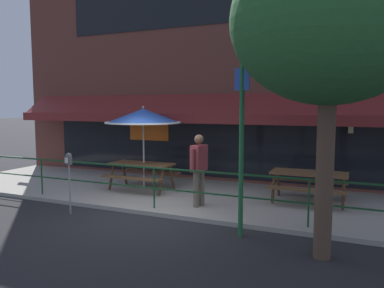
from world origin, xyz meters
The scene contains 11 objects.
ground_plane centered at (0.00, 0.00, 0.00)m, with size 120.00×120.00×0.00m, color #232326.
patio_deck centered at (0.00, 2.00, 0.05)m, with size 15.00×4.00×0.10m, color #9E998E.
restaurant_building centered at (0.00, 4.23, 4.03)m, with size 15.00×1.60×8.11m.
patio_railing centered at (0.00, 0.30, 0.80)m, with size 13.84×0.04×0.97m.
picnic_table_left centered at (-1.27, 1.85, 0.71)m, with size 1.80×1.42×0.76m.
picnic_table_centre centered at (3.24, 2.24, 0.71)m, with size 1.80×1.42×0.76m.
patio_umbrella_left centered at (-1.27, 1.97, 2.18)m, with size 2.14×2.14×2.38m.
pedestrian_walking centered at (0.88, 0.89, 1.06)m, with size 0.32×0.61×1.71m.
parking_meter_near centered at (-1.69, -0.60, 1.15)m, with size 0.15×0.16×1.42m.
street_sign_pole centered at (2.29, -0.45, 2.11)m, with size 0.28×0.09×4.11m.
street_tree_curbside centered at (3.89, -0.96, 3.97)m, with size 3.13×2.82×5.61m.
Camera 1 is at (4.21, -7.17, 2.48)m, focal length 35.00 mm.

